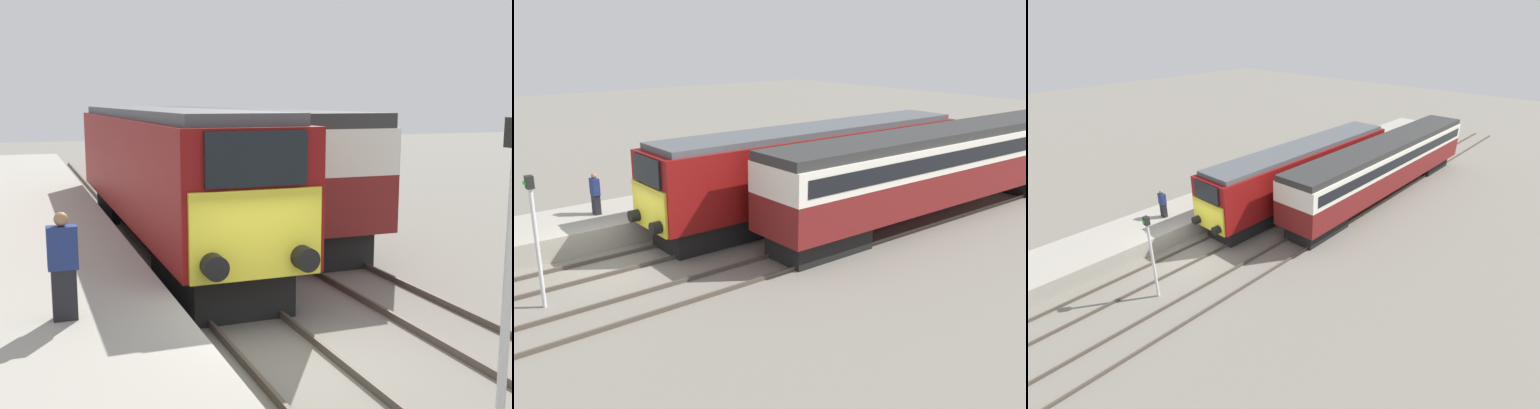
% 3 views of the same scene
% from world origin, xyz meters
% --- Properties ---
extents(ground_plane, '(120.00, 120.00, 0.00)m').
position_xyz_m(ground_plane, '(0.00, 0.00, 0.00)').
color(ground_plane, slate).
extents(platform_left, '(3.50, 50.00, 0.88)m').
position_xyz_m(platform_left, '(-3.30, 8.00, 0.44)').
color(platform_left, '#9E998C').
rests_on(platform_left, ground_plane).
extents(rails_near_track, '(1.51, 60.00, 0.14)m').
position_xyz_m(rails_near_track, '(0.00, 5.00, 0.07)').
color(rails_near_track, '#4C4238').
rests_on(rails_near_track, ground_plane).
extents(rails_far_track, '(1.50, 60.00, 0.14)m').
position_xyz_m(rails_far_track, '(3.40, 5.00, 0.07)').
color(rails_far_track, '#4C4238').
rests_on(rails_far_track, ground_plane).
extents(locomotive, '(2.70, 16.08, 3.93)m').
position_xyz_m(locomotive, '(0.00, 9.39, 2.22)').
color(locomotive, black).
rests_on(locomotive, ground_plane).
extents(passenger_carriage, '(2.75, 19.04, 3.86)m').
position_xyz_m(passenger_carriage, '(3.40, 13.89, 2.35)').
color(passenger_carriage, black).
rests_on(passenger_carriage, ground_plane).
extents(person_on_platform, '(0.44, 0.26, 1.65)m').
position_xyz_m(person_on_platform, '(-3.35, 0.91, 1.70)').
color(person_on_platform, black).
rests_on(person_on_platform, platform_left).
extents(signal_post, '(0.24, 0.28, 3.96)m').
position_xyz_m(signal_post, '(1.70, -2.76, 2.35)').
color(signal_post, silver).
rests_on(signal_post, ground_plane).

